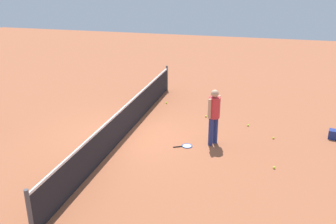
{
  "coord_description": "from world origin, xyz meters",
  "views": [
    {
      "loc": [
        -10.01,
        -4.06,
        4.84
      ],
      "look_at": [
        0.03,
        -1.38,
        0.9
      ],
      "focal_mm": 39.65,
      "sensor_mm": 36.0,
      "label": 1
    }
  ],
  "objects_px": {
    "tennis_racket_near_player": "(186,146)",
    "tennis_ball_near_player": "(166,103)",
    "tennis_ball_baseline": "(273,138)",
    "tennis_ball_stray_left": "(248,125)",
    "player_near_side": "(214,112)",
    "tennis_ball_by_net": "(274,168)",
    "tennis_ball_midcourt": "(206,116)"
  },
  "relations": [
    {
      "from": "player_near_side",
      "to": "tennis_racket_near_player",
      "type": "distance_m",
      "value": 1.29
    },
    {
      "from": "tennis_ball_near_player",
      "to": "tennis_ball_by_net",
      "type": "relative_size",
      "value": 1.0
    },
    {
      "from": "player_near_side",
      "to": "tennis_ball_near_player",
      "type": "bearing_deg",
      "value": 36.08
    },
    {
      "from": "tennis_ball_near_player",
      "to": "tennis_racket_near_player",
      "type": "bearing_deg",
      "value": -156.09
    },
    {
      "from": "player_near_side",
      "to": "tennis_ball_near_player",
      "type": "relative_size",
      "value": 25.76
    },
    {
      "from": "tennis_racket_near_player",
      "to": "tennis_ball_baseline",
      "type": "bearing_deg",
      "value": -64.27
    },
    {
      "from": "tennis_ball_stray_left",
      "to": "tennis_ball_midcourt",
      "type": "bearing_deg",
      "value": 73.03
    },
    {
      "from": "player_near_side",
      "to": "tennis_ball_midcourt",
      "type": "distance_m",
      "value": 2.4
    },
    {
      "from": "tennis_ball_baseline",
      "to": "tennis_ball_midcourt",
      "type": "bearing_deg",
      "value": 60.93
    },
    {
      "from": "player_near_side",
      "to": "tennis_ball_baseline",
      "type": "bearing_deg",
      "value": -64.88
    },
    {
      "from": "tennis_ball_by_net",
      "to": "tennis_ball_baseline",
      "type": "distance_m",
      "value": 1.92
    },
    {
      "from": "player_near_side",
      "to": "tennis_ball_midcourt",
      "type": "relative_size",
      "value": 25.76
    },
    {
      "from": "tennis_racket_near_player",
      "to": "tennis_ball_by_net",
      "type": "relative_size",
      "value": 9.01
    },
    {
      "from": "tennis_ball_midcourt",
      "to": "tennis_ball_stray_left",
      "type": "relative_size",
      "value": 1.0
    },
    {
      "from": "tennis_ball_near_player",
      "to": "tennis_ball_midcourt",
      "type": "relative_size",
      "value": 1.0
    },
    {
      "from": "tennis_racket_near_player",
      "to": "tennis_ball_midcourt",
      "type": "height_order",
      "value": "tennis_ball_midcourt"
    },
    {
      "from": "tennis_racket_near_player",
      "to": "tennis_ball_baseline",
      "type": "xyz_separation_m",
      "value": [
        1.2,
        -2.5,
        0.02
      ]
    },
    {
      "from": "tennis_ball_midcourt",
      "to": "tennis_ball_stray_left",
      "type": "height_order",
      "value": "same"
    },
    {
      "from": "tennis_racket_near_player",
      "to": "player_near_side",
      "type": "bearing_deg",
      "value": -62.84
    },
    {
      "from": "tennis_ball_baseline",
      "to": "tennis_ball_stray_left",
      "type": "relative_size",
      "value": 1.0
    },
    {
      "from": "tennis_ball_by_net",
      "to": "tennis_ball_stray_left",
      "type": "height_order",
      "value": "same"
    },
    {
      "from": "tennis_ball_near_player",
      "to": "tennis_ball_baseline",
      "type": "distance_m",
      "value": 4.67
    },
    {
      "from": "tennis_racket_near_player",
      "to": "tennis_ball_baseline",
      "type": "relative_size",
      "value": 9.01
    },
    {
      "from": "player_near_side",
      "to": "tennis_ball_by_net",
      "type": "xyz_separation_m",
      "value": [
        -1.09,
        -1.79,
        -0.98
      ]
    },
    {
      "from": "tennis_racket_near_player",
      "to": "tennis_ball_near_player",
      "type": "distance_m",
      "value": 3.84
    },
    {
      "from": "tennis_ball_baseline",
      "to": "tennis_ball_stray_left",
      "type": "height_order",
      "value": "same"
    },
    {
      "from": "tennis_ball_near_player",
      "to": "tennis_ball_by_net",
      "type": "height_order",
      "value": "same"
    },
    {
      "from": "player_near_side",
      "to": "tennis_ball_midcourt",
      "type": "xyz_separation_m",
      "value": [
        2.12,
        0.55,
        -0.98
      ]
    },
    {
      "from": "tennis_racket_near_player",
      "to": "tennis_ball_stray_left",
      "type": "bearing_deg",
      "value": -39.49
    },
    {
      "from": "tennis_ball_near_player",
      "to": "tennis_ball_baseline",
      "type": "height_order",
      "value": "same"
    },
    {
      "from": "player_near_side",
      "to": "tennis_ball_near_player",
      "type": "distance_m",
      "value": 4.0
    },
    {
      "from": "player_near_side",
      "to": "tennis_ball_near_player",
      "type": "height_order",
      "value": "player_near_side"
    }
  ]
}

